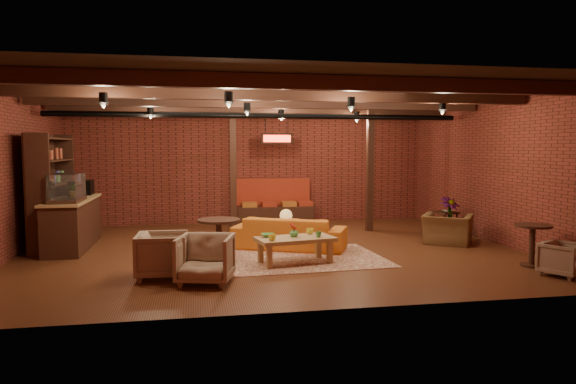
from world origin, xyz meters
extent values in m
plane|color=#3B1A0E|center=(0.00, 0.00, 0.00)|extent=(10.00, 10.00, 0.00)
cube|color=black|center=(0.00, 0.00, 3.20)|extent=(10.00, 8.00, 0.02)
cube|color=maroon|center=(0.00, 4.00, 1.60)|extent=(10.00, 0.02, 3.20)
cube|color=maroon|center=(0.00, -4.00, 1.60)|extent=(10.00, 0.02, 3.20)
cube|color=maroon|center=(-5.00, 0.00, 1.60)|extent=(0.02, 8.00, 3.20)
cube|color=maroon|center=(5.00, 0.00, 1.60)|extent=(0.02, 8.00, 3.20)
cylinder|color=black|center=(0.00, 1.60, 2.85)|extent=(9.60, 0.12, 0.12)
cube|color=black|center=(-0.60, 2.60, 1.60)|extent=(0.16, 0.16, 3.20)
cube|color=black|center=(2.80, 2.00, 1.60)|extent=(0.16, 0.16, 3.20)
imported|color=#337F33|center=(-4.00, 1.20, 1.22)|extent=(0.35, 0.39, 0.30)
cube|color=#FF3019|center=(0.60, 3.10, 2.35)|extent=(0.86, 0.06, 0.30)
cube|color=maroon|center=(0.49, -0.90, 0.01)|extent=(3.09, 2.43, 0.01)
imported|color=#C8631B|center=(0.38, 0.07, 0.34)|extent=(2.48, 1.79, 0.68)
cube|color=#9C6E49|center=(0.23, -1.27, 0.45)|extent=(1.51, 0.95, 0.07)
cube|color=#9C6E49|center=(-0.30, -1.62, 0.21)|extent=(0.09, 0.09, 0.42)
cube|color=#9C6E49|center=(0.85, -1.40, 0.21)|extent=(0.09, 0.09, 0.42)
cube|color=#9C6E49|center=(-0.39, -1.14, 0.21)|extent=(0.09, 0.09, 0.42)
cube|color=#9C6E49|center=(0.76, -0.92, 0.21)|extent=(0.09, 0.09, 0.42)
imported|color=gold|center=(-0.23, -1.53, 0.54)|extent=(0.16, 0.16, 0.11)
imported|color=#449545|center=(0.65, -1.36, 0.54)|extent=(0.13, 0.13, 0.11)
imported|color=gold|center=(0.58, -0.98, 0.54)|extent=(0.16, 0.16, 0.11)
imported|color=#449545|center=(-0.25, -1.13, 0.51)|extent=(0.28, 0.28, 0.06)
imported|color=#449545|center=(0.22, -1.21, 0.55)|extent=(0.15, 0.15, 0.14)
sphere|color=#AD2612|center=(0.22, -1.21, 0.68)|extent=(0.10, 0.10, 0.10)
cube|color=black|center=(0.32, 0.14, 0.47)|extent=(0.51, 0.51, 0.04)
cylinder|color=black|center=(0.32, 0.14, 0.23)|extent=(0.03, 0.03, 0.45)
cylinder|color=#A28736|center=(0.32, 0.14, 0.50)|extent=(0.13, 0.13, 0.02)
cylinder|color=#A28736|center=(0.32, 0.14, 0.57)|extent=(0.04, 0.04, 0.19)
sphere|color=gold|center=(0.32, 0.14, 0.70)|extent=(0.26, 0.26, 0.26)
cylinder|color=black|center=(-1.13, -1.02, 0.80)|extent=(0.78, 0.78, 0.04)
cylinder|color=black|center=(-1.13, -1.02, 0.40)|extent=(0.11, 0.11, 0.76)
cylinder|color=black|center=(-1.13, -1.02, 0.02)|extent=(0.47, 0.47, 0.04)
imported|color=#BBA991|center=(-2.09, -1.89, 0.41)|extent=(0.77, 0.82, 0.82)
imported|color=#BBA991|center=(-1.41, -2.36, 0.42)|extent=(0.97, 0.94, 0.84)
imported|color=brown|center=(3.90, -0.01, 0.44)|extent=(1.20, 1.11, 0.88)
cube|color=black|center=(4.40, 1.11, 0.55)|extent=(0.65, 0.65, 0.05)
cylinder|color=black|center=(4.40, 1.11, 0.26)|extent=(0.05, 0.05, 0.52)
imported|color=black|center=(4.40, 1.11, 0.58)|extent=(0.26, 0.30, 0.02)
cylinder|color=black|center=(4.34, -2.26, 0.73)|extent=(0.64, 0.64, 0.04)
cylinder|color=black|center=(4.34, -2.26, 0.37)|extent=(0.10, 0.10, 0.70)
cylinder|color=black|center=(4.34, -2.26, 0.02)|extent=(0.39, 0.39, 0.04)
imported|color=#BBA991|center=(4.40, -2.97, 0.31)|extent=(0.80, 0.78, 0.62)
imported|color=#4C7F4C|center=(4.40, 0.89, 1.41)|extent=(2.01, 2.01, 2.83)
camera|label=1|loc=(-1.56, -10.35, 2.12)|focal=32.00mm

